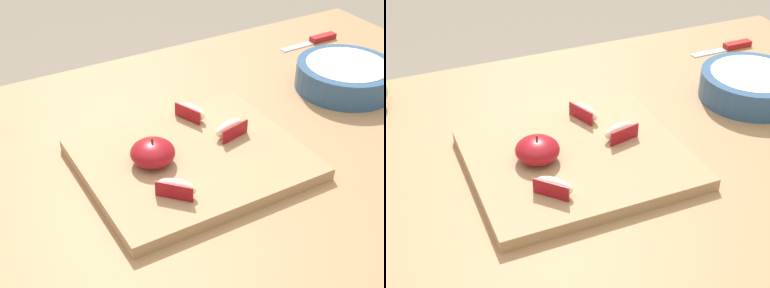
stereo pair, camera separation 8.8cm
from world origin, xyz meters
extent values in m
cube|color=#9E754C|center=(0.00, 0.00, 0.71)|extent=(1.48, 0.84, 0.03)
cube|color=#9E754C|center=(0.68, 0.36, 0.35)|extent=(0.06, 0.06, 0.69)
cube|color=#A37F56|center=(0.02, -0.02, 0.73)|extent=(0.35, 0.30, 0.02)
ellipsoid|color=maroon|center=(-0.04, -0.01, 0.76)|extent=(0.07, 0.07, 0.04)
cylinder|color=#4C3319|center=(-0.04, -0.01, 0.78)|extent=(0.00, 0.00, 0.01)
ellipsoid|color=#F4EACC|center=(0.08, 0.08, 0.76)|extent=(0.04, 0.06, 0.03)
cube|color=maroon|center=(0.07, 0.08, 0.76)|extent=(0.02, 0.06, 0.03)
ellipsoid|color=#F4EACC|center=(-0.05, -0.10, 0.76)|extent=(0.06, 0.06, 0.03)
cube|color=maroon|center=(-0.06, -0.11, 0.76)|extent=(0.04, 0.04, 0.03)
ellipsoid|color=#F4EACC|center=(0.11, 0.00, 0.76)|extent=(0.06, 0.03, 0.03)
cube|color=maroon|center=(0.11, -0.02, 0.76)|extent=(0.06, 0.01, 0.03)
cube|color=silver|center=(0.48, 0.27, 0.72)|extent=(0.09, 0.02, 0.00)
cube|color=maroon|center=(0.56, 0.27, 0.73)|extent=(0.07, 0.02, 0.01)
cylinder|color=#2D517A|center=(0.43, 0.06, 0.75)|extent=(0.20, 0.20, 0.05)
cylinder|color=white|center=(0.43, 0.06, 0.76)|extent=(0.16, 0.16, 0.04)
camera|label=1|loc=(-0.34, -0.65, 1.26)|focal=50.88mm
camera|label=2|loc=(-0.26, -0.69, 1.26)|focal=50.88mm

